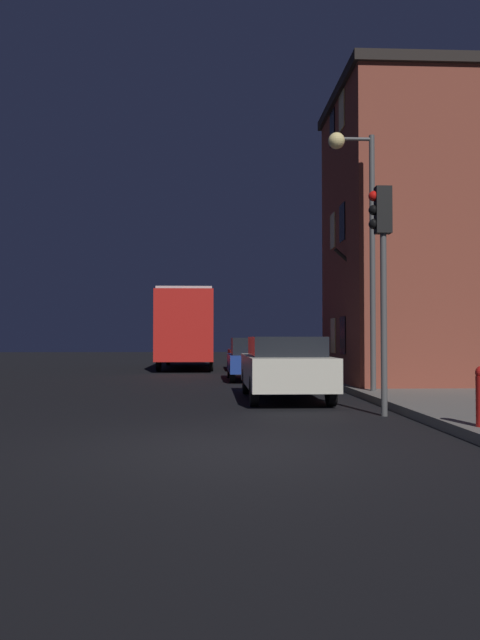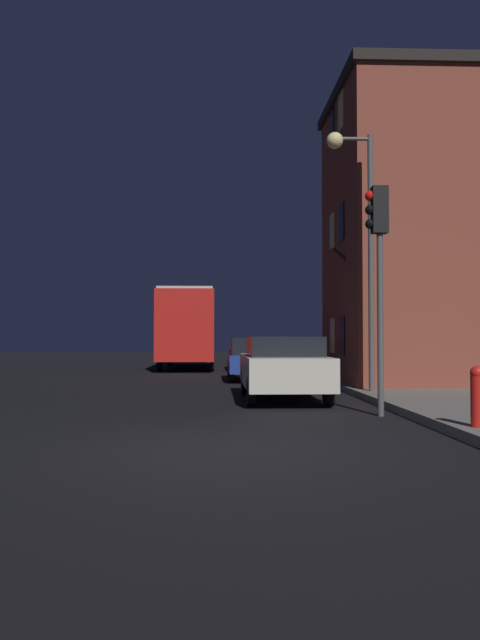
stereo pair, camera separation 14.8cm
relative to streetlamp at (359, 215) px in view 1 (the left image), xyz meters
The scene contains 9 objects.
ground_plane 9.12m from the streetlamp, 116.50° to the right, with size 120.00×120.00×0.00m, color black.
brick_building 4.01m from the streetlamp, 56.65° to the left, with size 4.35×5.67×8.93m.
streetlamp is the anchor object (origin of this frame).
traffic_light 4.02m from the streetlamp, 97.11° to the right, with size 0.43×0.24×4.38m.
bare_tree 2.98m from the streetlamp, 63.96° to the left, with size 1.89×1.76×4.14m.
bus 16.68m from the streetlamp, 107.21° to the left, with size 2.55×9.73×3.72m.
car_near_lane 4.27m from the streetlamp, 167.41° to the right, with size 1.87×4.71×1.51m.
car_mid_lane 7.80m from the streetlamp, 108.66° to the left, with size 1.86×3.92×1.50m.
car_far_lane 14.48m from the streetlamp, 97.98° to the left, with size 1.87×4.60×1.47m.
Camera 1 is at (-0.20, -8.37, 1.47)m, focal length 35.00 mm.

